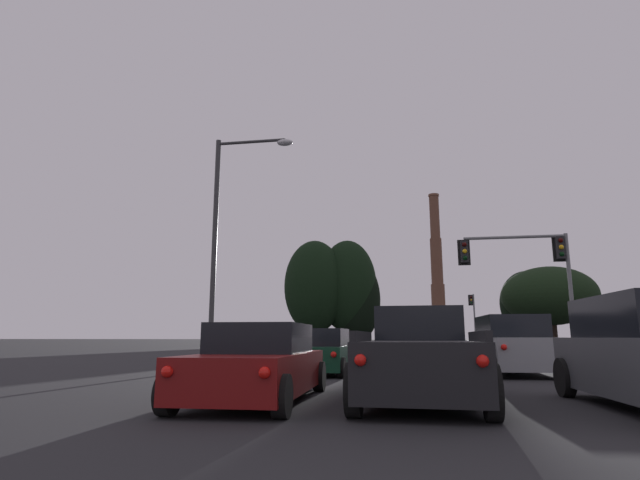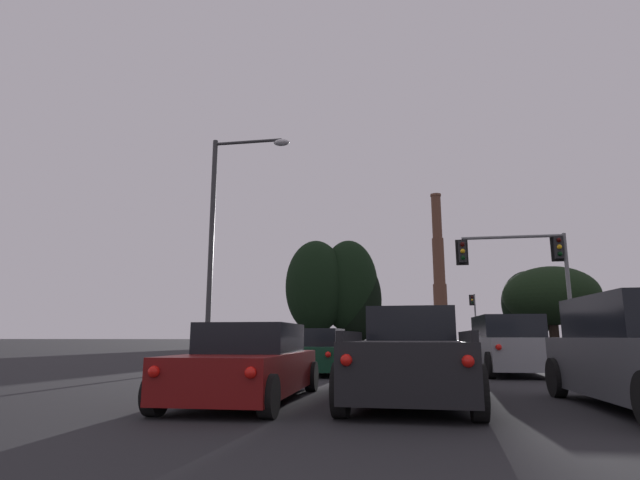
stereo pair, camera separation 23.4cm
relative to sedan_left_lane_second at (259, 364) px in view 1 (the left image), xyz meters
The scene contains 14 objects.
sedan_left_lane_second is the anchor object (origin of this frame).
suv_center_lane_front 8.34m from the sedan_left_lane_second, 68.87° to the left, with size 2.32×4.98×1.86m.
pickup_truck_center_lane_second 3.12m from the sedan_left_lane_second, 15.72° to the left, with size 2.32×5.55×1.82m.
suv_right_lane_front 10.10m from the sedan_left_lane_second, 52.43° to the left, with size 2.23×4.95×1.86m.
hatchback_left_lane_front 7.03m from the sedan_left_lane_second, 89.32° to the left, with size 2.01×4.15×1.44m.
traffic_light_overhead_right 17.76m from the sedan_left_lane_second, 60.05° to the left, with size 5.10×0.50×5.92m.
traffic_light_far_right 52.31m from the sedan_left_lane_second, 78.22° to the left, with size 0.78×0.50×6.10m.
street_lamp 10.92m from the sedan_left_lane_second, 114.40° to the left, with size 3.20×0.36×9.05m.
smokestack 155.05m from the sedan_left_lane_second, 84.91° to the left, with size 6.84×6.84×47.51m.
treeline_right_mid 70.92m from the sedan_left_lane_second, 94.93° to the left, with size 9.30×8.37×16.62m.
treeline_far_right 71.31m from the sedan_left_lane_second, 70.71° to the left, with size 13.27×11.95×11.22m.
treeline_center_left 74.93m from the sedan_left_lane_second, 73.27° to the left, with size 8.25×7.43×11.24m.
treeline_center_right 70.95m from the sedan_left_lane_second, 93.91° to the left, with size 7.89×7.10×13.77m.
treeline_left_mid 69.86m from the sedan_left_lane_second, 99.23° to the left, with size 9.64×8.68×16.43m.
Camera 1 is at (-0.57, -0.92, 1.17)m, focal length 28.00 mm.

